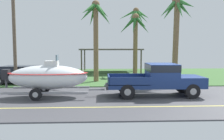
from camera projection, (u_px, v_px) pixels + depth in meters
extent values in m
cube|color=#424247|center=(175.00, 99.00, 13.47)|extent=(36.00, 8.00, 0.06)
cube|color=#3D6633|center=(141.00, 75.00, 24.41)|extent=(36.00, 14.00, 0.11)
cube|color=#DBCC4C|center=(186.00, 106.00, 11.68)|extent=(34.20, 0.12, 0.01)
cube|color=navy|center=(155.00, 85.00, 14.16)|extent=(5.38, 1.96, 0.22)
cube|color=navy|center=(188.00, 79.00, 14.22)|extent=(1.51, 1.96, 0.38)
cube|color=navy|center=(162.00, 73.00, 14.12)|extent=(1.61, 1.96, 1.10)
cube|color=black|center=(162.00, 68.00, 14.09)|extent=(1.63, 1.98, 0.38)
cube|color=#112047|center=(128.00, 83.00, 14.08)|extent=(2.26, 1.96, 0.04)
cube|color=navy|center=(126.00, 77.00, 14.99)|extent=(2.26, 0.08, 0.45)
cube|color=navy|center=(130.00, 81.00, 13.12)|extent=(2.26, 0.08, 0.45)
cube|color=navy|center=(109.00, 79.00, 14.01)|extent=(0.08, 1.96, 0.45)
cube|color=#333338|center=(107.00, 86.00, 14.04)|extent=(0.12, 1.76, 0.16)
sphere|color=#B2B2B7|center=(105.00, 85.00, 14.03)|extent=(0.10, 0.10, 0.10)
cylinder|color=black|center=(182.00, 86.00, 15.13)|extent=(0.80, 0.28, 0.80)
cylinder|color=#9E9EA3|center=(182.00, 86.00, 15.13)|extent=(0.36, 0.29, 0.36)
cylinder|color=black|center=(192.00, 91.00, 13.40)|extent=(0.80, 0.28, 0.80)
cylinder|color=#9E9EA3|center=(192.00, 91.00, 13.40)|extent=(0.36, 0.29, 0.36)
cylinder|color=black|center=(124.00, 87.00, 14.97)|extent=(0.80, 0.28, 0.80)
cylinder|color=#9E9EA3|center=(124.00, 87.00, 14.97)|extent=(0.36, 0.29, 0.36)
cylinder|color=black|center=(127.00, 92.00, 13.24)|extent=(0.80, 0.28, 0.80)
cylinder|color=#9E9EA3|center=(127.00, 92.00, 13.24)|extent=(0.36, 0.29, 0.36)
cube|color=gray|center=(97.00, 90.00, 14.03)|extent=(0.90, 0.10, 0.08)
cube|color=gray|center=(52.00, 87.00, 14.83)|extent=(4.52, 0.12, 0.10)
cube|color=gray|center=(45.00, 93.00, 12.99)|extent=(4.52, 0.12, 0.10)
cylinder|color=black|center=(44.00, 88.00, 14.87)|extent=(0.64, 0.22, 0.64)
cylinder|color=#9E9EA3|center=(44.00, 88.00, 14.87)|extent=(0.29, 0.23, 0.29)
cylinder|color=black|center=(36.00, 94.00, 12.91)|extent=(0.64, 0.22, 0.64)
cylinder|color=#9E9EA3|center=(36.00, 94.00, 12.91)|extent=(0.29, 0.23, 0.29)
ellipsoid|color=silver|center=(48.00, 77.00, 13.84)|extent=(4.37, 1.86, 1.35)
ellipsoid|color=#B22626|center=(48.00, 73.00, 13.82)|extent=(4.46, 1.89, 0.12)
cube|color=silver|center=(52.00, 67.00, 13.80)|extent=(0.70, 0.60, 0.65)
cube|color=slate|center=(57.00, 58.00, 13.77)|extent=(0.06, 0.56, 0.36)
cube|color=black|center=(6.00, 74.00, 13.72)|extent=(0.36, 0.44, 0.56)
cylinder|color=#4C4C51|center=(6.00, 81.00, 13.75)|extent=(0.12, 0.12, 0.74)
cylinder|color=silver|center=(83.00, 68.00, 13.88)|extent=(0.04, 0.04, 0.50)
cube|color=black|center=(24.00, 77.00, 18.79)|extent=(4.52, 1.79, 0.70)
cube|color=black|center=(21.00, 69.00, 18.72)|extent=(2.53, 1.64, 0.50)
cylinder|color=black|center=(47.00, 78.00, 19.68)|extent=(0.66, 0.22, 0.66)
cylinder|color=#9E9EA3|center=(47.00, 78.00, 19.68)|extent=(0.30, 0.23, 0.30)
cylinder|color=black|center=(42.00, 81.00, 18.07)|extent=(0.66, 0.22, 0.66)
cylinder|color=#9E9EA3|center=(42.00, 81.00, 18.07)|extent=(0.30, 0.23, 0.30)
cylinder|color=black|center=(8.00, 78.00, 19.53)|extent=(0.66, 0.22, 0.66)
cylinder|color=#9E9EA3|center=(8.00, 78.00, 19.53)|extent=(0.30, 0.23, 0.30)
cylinder|color=black|center=(0.00, 81.00, 17.93)|extent=(0.66, 0.22, 0.66)
cylinder|color=#9E9EA3|center=(0.00, 81.00, 17.93)|extent=(0.30, 0.23, 0.30)
cylinder|color=#4C4238|center=(134.00, 60.00, 29.71)|extent=(0.14, 0.14, 2.48)
cylinder|color=#4C4238|center=(141.00, 63.00, 24.77)|extent=(0.14, 0.14, 2.48)
cylinder|color=#4C4238|center=(85.00, 60.00, 29.44)|extent=(0.14, 0.14, 2.48)
cylinder|color=#4C4238|center=(81.00, 63.00, 24.50)|extent=(0.14, 0.14, 2.48)
cube|color=#4C4742|center=(110.00, 49.00, 26.98)|extent=(6.44, 5.46, 0.14)
cylinder|color=brown|center=(176.00, 42.00, 18.90)|extent=(0.42, 0.78, 6.31)
cone|color=#387A38|center=(184.00, 9.00, 18.63)|extent=(1.38, 0.47, 1.50)
cone|color=#387A38|center=(181.00, 7.00, 19.00)|extent=(1.30, 1.07, 1.11)
cone|color=#387A38|center=(176.00, 10.00, 19.38)|extent=(0.69, 1.72, 1.49)
cone|color=#387A38|center=(170.00, 10.00, 19.05)|extent=(1.26, 1.25, 1.60)
cone|color=#387A38|center=(168.00, 8.00, 18.75)|extent=(1.51, 0.67, 1.47)
cone|color=#387A38|center=(170.00, 6.00, 18.25)|extent=(1.47, 1.13, 1.29)
cone|color=#387A38|center=(180.00, 9.00, 18.00)|extent=(0.36, 1.60, 1.69)
cone|color=#387A38|center=(185.00, 4.00, 18.20)|extent=(1.45, 1.39, 1.05)
sphere|color=brown|center=(177.00, 0.00, 18.61)|extent=(0.68, 0.68, 0.68)
cylinder|color=brown|center=(96.00, 44.00, 19.69)|extent=(0.39, 0.60, 6.14)
cone|color=#2D6B2D|center=(103.00, 14.00, 19.61)|extent=(1.52, 0.67, 1.76)
cone|color=#2D6B2D|center=(102.00, 11.00, 20.06)|extent=(1.37, 1.53, 1.16)
cone|color=#2D6B2D|center=(93.00, 15.00, 20.08)|extent=(0.93, 1.59, 1.79)
cone|color=#2D6B2D|center=(88.00, 12.00, 19.52)|extent=(1.49, 0.55, 1.49)
cone|color=#2D6B2D|center=(89.00, 9.00, 18.71)|extent=(1.38, 1.80, 1.24)
cone|color=#2D6B2D|center=(100.00, 10.00, 18.85)|extent=(1.10, 1.60, 1.33)
sphere|color=brown|center=(96.00, 4.00, 19.41)|extent=(0.62, 0.62, 0.62)
cylinder|color=brown|center=(136.00, 41.00, 27.97)|extent=(0.41, 0.59, 6.87)
cone|color=#387A38|center=(142.00, 14.00, 27.66)|extent=(1.70, 0.60, 1.24)
cone|color=#387A38|center=(139.00, 17.00, 28.07)|extent=(1.30, 1.10, 1.52)
cone|color=#387A38|center=(136.00, 18.00, 28.34)|extent=(0.59, 1.58, 1.83)
cone|color=#387A38|center=(133.00, 16.00, 28.06)|extent=(1.06, 1.19, 1.35)
cone|color=#387A38|center=(128.00, 15.00, 27.66)|extent=(2.02, 0.32, 1.26)
cone|color=#387A38|center=(133.00, 15.00, 27.11)|extent=(1.28, 1.50, 1.39)
cone|color=#387A38|center=(136.00, 15.00, 27.12)|extent=(0.62, 1.51, 1.43)
cone|color=#387A38|center=(142.00, 16.00, 27.31)|extent=(1.55, 1.27, 1.67)
sphere|color=brown|center=(136.00, 10.00, 27.65)|extent=(0.65, 0.65, 0.65)
cylinder|color=brown|center=(135.00, 46.00, 24.28)|extent=(0.43, 0.52, 5.70)
cone|color=#286028|center=(142.00, 25.00, 24.22)|extent=(1.67, 0.59, 1.79)
cone|color=#286028|center=(139.00, 22.00, 24.52)|extent=(1.10, 1.20, 1.09)
cone|color=#286028|center=(131.00, 22.00, 24.56)|extent=(1.28, 1.49, 1.30)
cone|color=#286028|center=(128.00, 25.00, 24.04)|extent=(1.80, 0.47, 1.82)
cone|color=#286028|center=(134.00, 25.00, 23.50)|extent=(0.89, 1.61, 1.83)
cone|color=#286028|center=(141.00, 22.00, 23.57)|extent=(1.28, 1.47, 1.37)
sphere|color=brown|center=(136.00, 17.00, 24.02)|extent=(0.68, 0.68, 0.68)
cylinder|color=brown|center=(14.00, 36.00, 17.48)|extent=(0.24, 0.24, 7.07)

